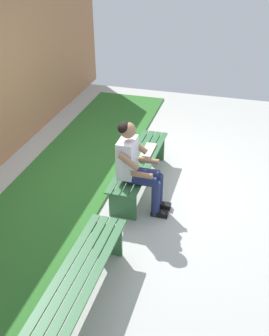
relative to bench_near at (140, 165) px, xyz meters
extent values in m
cube|color=#B2B2AD|center=(1.15, 1.00, -0.36)|extent=(10.00, 7.00, 0.04)
cube|color=#2D6B28|center=(1.15, -1.08, -0.32)|extent=(9.00, 1.46, 0.03)
cube|color=#2D6038|center=(0.00, -0.16, 0.09)|extent=(1.83, 0.11, 0.02)
cube|color=#2D6038|center=(0.00, -0.05, 0.09)|extent=(1.83, 0.11, 0.02)
cube|color=#2D6038|center=(0.00, 0.05, 0.09)|extent=(1.83, 0.11, 0.02)
cube|color=#2D6038|center=(0.00, 0.16, 0.09)|extent=(1.83, 0.11, 0.02)
cube|color=#2D6038|center=(-0.80, 0.01, -0.13)|extent=(0.03, 0.36, 0.42)
cube|color=#2D6038|center=(0.80, -0.01, -0.13)|extent=(0.03, 0.36, 0.42)
cube|color=#2D6038|center=(2.30, -0.16, 0.09)|extent=(1.90, 0.11, 0.02)
cube|color=#2D6038|center=(2.30, -0.05, 0.09)|extent=(1.90, 0.11, 0.02)
cube|color=#2D6038|center=(2.30, 0.05, 0.09)|extent=(1.90, 0.11, 0.02)
cube|color=#2D6038|center=(2.30, 0.16, 0.09)|extent=(1.90, 0.11, 0.02)
cube|color=#2D6038|center=(1.47, 0.01, -0.13)|extent=(0.03, 0.36, 0.42)
cube|color=silver|center=(0.54, -0.02, 0.42)|extent=(0.34, 0.20, 0.50)
sphere|color=#936B4C|center=(0.54, -0.01, 0.80)|extent=(0.20, 0.20, 0.20)
ellipsoid|color=black|center=(0.54, -0.04, 0.83)|extent=(0.20, 0.19, 0.15)
cylinder|color=navy|center=(0.45, 0.18, 0.17)|extent=(0.13, 0.40, 0.13)
cylinder|color=navy|center=(0.63, 0.18, 0.17)|extent=(0.13, 0.40, 0.13)
cylinder|color=navy|center=(0.45, 0.38, -0.08)|extent=(0.11, 0.11, 0.51)
cube|color=black|center=(0.45, 0.44, -0.30)|extent=(0.10, 0.22, 0.07)
cylinder|color=navy|center=(0.63, 0.38, -0.08)|extent=(0.11, 0.11, 0.51)
cube|color=black|center=(0.63, 0.44, -0.30)|extent=(0.10, 0.22, 0.07)
cylinder|color=#936B4C|center=(0.33, 0.06, 0.49)|extent=(0.08, 0.28, 0.23)
cylinder|color=#936B4C|center=(0.36, 0.22, 0.31)|extent=(0.07, 0.26, 0.07)
cylinder|color=#936B4C|center=(0.75, 0.06, 0.49)|extent=(0.08, 0.28, 0.23)
cylinder|color=#936B4C|center=(0.71, 0.22, 0.31)|extent=(0.07, 0.26, 0.07)
sphere|color=gold|center=(0.05, 0.03, 0.14)|extent=(0.08, 0.08, 0.08)
cube|color=white|center=(-0.37, 0.06, 0.11)|extent=(0.20, 0.15, 0.02)
cube|color=white|center=(-0.17, 0.06, 0.11)|extent=(0.20, 0.15, 0.02)
cube|color=red|center=(-0.27, 0.06, 0.10)|extent=(0.41, 0.16, 0.01)
camera|label=1|loc=(4.69, 1.24, 2.92)|focal=42.66mm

